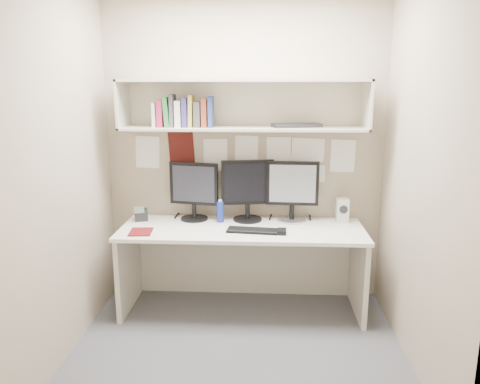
# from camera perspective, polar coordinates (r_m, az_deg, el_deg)

# --- Properties ---
(floor) EXTENTS (2.40, 2.00, 0.01)m
(floor) POSITION_cam_1_polar(r_m,az_deg,el_deg) (3.57, -0.31, -18.74)
(floor) COLOR #4A4A4F
(floor) RESTS_ON ground
(wall_back) EXTENTS (2.40, 0.02, 2.60)m
(wall_back) POSITION_cam_1_polar(r_m,az_deg,el_deg) (4.08, 0.51, 4.81)
(wall_back) COLOR gray
(wall_back) RESTS_ON ground
(wall_front) EXTENTS (2.40, 0.02, 2.60)m
(wall_front) POSITION_cam_1_polar(r_m,az_deg,el_deg) (2.12, -1.98, -2.79)
(wall_front) COLOR gray
(wall_front) RESTS_ON ground
(wall_left) EXTENTS (0.02, 2.00, 2.60)m
(wall_left) POSITION_cam_1_polar(r_m,az_deg,el_deg) (3.39, -21.07, 2.27)
(wall_left) COLOR gray
(wall_left) RESTS_ON ground
(wall_right) EXTENTS (0.02, 2.00, 2.60)m
(wall_right) POSITION_cam_1_polar(r_m,az_deg,el_deg) (3.25, 21.27, 1.84)
(wall_right) COLOR gray
(wall_right) RESTS_ON ground
(desk) EXTENTS (2.00, 0.70, 0.73)m
(desk) POSITION_cam_1_polar(r_m,az_deg,el_deg) (3.99, 0.25, -9.33)
(desk) COLOR white
(desk) RESTS_ON floor
(overhead_hutch) EXTENTS (2.00, 0.38, 0.40)m
(overhead_hutch) POSITION_cam_1_polar(r_m,az_deg,el_deg) (3.90, 0.43, 10.63)
(overhead_hutch) COLOR beige
(overhead_hutch) RESTS_ON wall_back
(pinned_papers) EXTENTS (1.92, 0.01, 0.48)m
(pinned_papers) POSITION_cam_1_polar(r_m,az_deg,el_deg) (4.08, 0.51, 4.10)
(pinned_papers) COLOR white
(pinned_papers) RESTS_ON wall_back
(monitor_left) EXTENTS (0.43, 0.24, 0.50)m
(monitor_left) POSITION_cam_1_polar(r_m,az_deg,el_deg) (4.05, -5.65, 0.36)
(monitor_left) COLOR black
(monitor_left) RESTS_ON desk
(monitor_center) EXTENTS (0.45, 0.25, 0.53)m
(monitor_center) POSITION_cam_1_polar(r_m,az_deg,el_deg) (4.00, 0.94, 0.45)
(monitor_center) COLOR black
(monitor_center) RESTS_ON desk
(monitor_right) EXTENTS (0.45, 0.24, 0.52)m
(monitor_right) POSITION_cam_1_polar(r_m,az_deg,el_deg) (4.01, 6.39, 0.33)
(monitor_right) COLOR #A5A5AA
(monitor_right) RESTS_ON desk
(keyboard) EXTENTS (0.42, 0.19, 0.02)m
(keyboard) POSITION_cam_1_polar(r_m,az_deg,el_deg) (3.75, 1.53, -4.72)
(keyboard) COLOR black
(keyboard) RESTS_ON desk
(mouse) EXTENTS (0.08, 0.12, 0.03)m
(mouse) POSITION_cam_1_polar(r_m,az_deg,el_deg) (3.72, 5.11, -4.82)
(mouse) COLOR black
(mouse) RESTS_ON desk
(speaker) EXTENTS (0.10, 0.11, 0.20)m
(speaker) POSITION_cam_1_polar(r_m,az_deg,el_deg) (4.10, 12.38, -2.18)
(speaker) COLOR beige
(speaker) RESTS_ON desk
(blue_bottle) EXTENTS (0.06, 0.06, 0.19)m
(blue_bottle) POSITION_cam_1_polar(r_m,az_deg,el_deg) (4.00, -2.42, -2.38)
(blue_bottle) COLOR navy
(blue_bottle) RESTS_ON desk
(maroon_notebook) EXTENTS (0.19, 0.23, 0.01)m
(maroon_notebook) POSITION_cam_1_polar(r_m,az_deg,el_deg) (3.81, -12.00, -4.77)
(maroon_notebook) COLOR #5E1013
(maroon_notebook) RESTS_ON desk
(desk_phone) EXTENTS (0.13, 0.13, 0.13)m
(desk_phone) POSITION_cam_1_polar(r_m,az_deg,el_deg) (4.13, -11.97, -2.70)
(desk_phone) COLOR black
(desk_phone) RESTS_ON desk
(book_stack) EXTENTS (0.49, 0.16, 0.26)m
(book_stack) POSITION_cam_1_polar(r_m,az_deg,el_deg) (3.89, -6.88, 9.57)
(book_stack) COLOR silver
(book_stack) RESTS_ON overhead_hutch
(hutch_tray) EXTENTS (0.42, 0.26, 0.03)m
(hutch_tray) POSITION_cam_1_polar(r_m,az_deg,el_deg) (3.88, 6.93, 8.07)
(hutch_tray) COLOR black
(hutch_tray) RESTS_ON overhead_hutch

